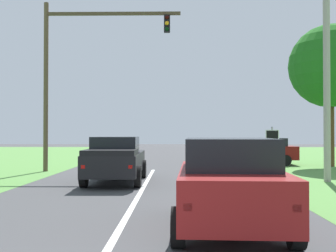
{
  "coord_description": "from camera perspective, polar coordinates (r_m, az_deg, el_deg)",
  "views": [
    {
      "loc": [
        1.15,
        -3.43,
        2.02
      ],
      "look_at": [
        0.83,
        17.26,
        2.37
      ],
      "focal_mm": 44.17,
      "sensor_mm": 36.0,
      "label": 1
    }
  ],
  "objects": [
    {
      "name": "red_suv_near",
      "position": [
        8.81,
        8.46,
        -7.59
      ],
      "size": [
        2.44,
        4.55,
        1.9
      ],
      "color": "maroon",
      "rests_on": "ground_plane"
    },
    {
      "name": "crossing_suv_far",
      "position": [
        26.82,
        12.71,
        -3.33
      ],
      "size": [
        4.44,
        2.14,
        1.69
      ],
      "color": "maroon",
      "rests_on": "ground_plane"
    },
    {
      "name": "pickup_truck_lead",
      "position": [
        16.97,
        -7.19,
        -4.55
      ],
      "size": [
        2.3,
        5.39,
        1.86
      ],
      "color": "black",
      "rests_on": "ground_plane"
    },
    {
      "name": "oak_tree_right",
      "position": [
        26.91,
        21.54,
        7.68
      ],
      "size": [
        4.98,
        4.98,
        8.54
      ],
      "color": "#4C351E",
      "rests_on": "ground_plane"
    },
    {
      "name": "ground_plane",
      "position": [
        14.19,
        -3.82,
        -9.13
      ],
      "size": [
        120.0,
        120.0,
        0.0
      ],
      "primitive_type": "plane",
      "color": "#424244"
    },
    {
      "name": "utility_pole_right",
      "position": [
        18.53,
        21.05,
        8.39
      ],
      "size": [
        0.28,
        0.28,
        10.02
      ],
      "primitive_type": "cylinder",
      "color": "#9E998E",
      "rests_on": "ground_plane"
    },
    {
      "name": "keep_moving_sign",
      "position": [
        18.84,
        14.18,
        -2.59
      ],
      "size": [
        0.6,
        0.09,
        2.29
      ],
      "color": "gray",
      "rests_on": "ground_plane"
    },
    {
      "name": "traffic_light",
      "position": [
        22.5,
        -12.33,
        8.69
      ],
      "size": [
        7.22,
        0.4,
        8.91
      ],
      "color": "brown",
      "rests_on": "ground_plane"
    }
  ]
}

